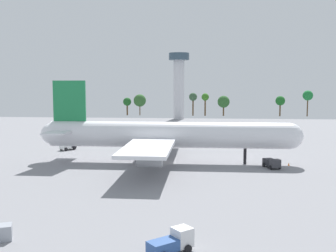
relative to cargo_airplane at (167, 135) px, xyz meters
The scene contains 8 objects.
ground_plane 6.49m from the cargo_airplane, ahead, with size 244.21×244.21×0.00m, color gray.
cargo_airplane is the anchor object (origin of this frame).
catering_truck 24.43m from the cargo_airplane, 10.48° to the right, with size 3.61×5.19×2.20m.
baggage_tug 51.19m from the cargo_airplane, 84.07° to the right, with size 5.18×4.84×2.56m.
cargo_loader 33.46m from the cargo_airplane, 151.42° to the left, with size 4.17×4.86×2.11m.
safety_cone_nose 28.45m from the cargo_airplane, ahead, with size 0.44×0.44×0.63m, color orange.
control_tower 119.89m from the cargo_airplane, 92.14° to the left, with size 10.59×10.59×34.26m.
tree_line_backdrop 140.93m from the cargo_airplane, 85.93° to the left, with size 108.05×7.20×14.65m.
Camera 1 is at (8.17, -93.03, 18.38)m, focal length 43.30 mm.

